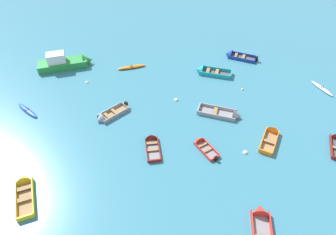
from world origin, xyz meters
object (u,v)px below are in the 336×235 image
object	(u,v)px
kayak_white_outer_left	(322,88)
mooring_buoy_between_boats_left	(176,100)
mooring_buoy_trailing	(242,90)
mooring_buoy_far_field	(245,153)
rowboat_red_near_left	(202,144)
kayak_blue_far_right	(27,110)
kayak_orange_cluster_inner	(132,67)
rowboat_grey_back_row_left	(229,115)
rowboat_yellow_midfield_left	(25,187)
rowboat_red_midfield_right	(261,221)
motor_launch_green_far_left	(66,62)
rowboat_maroon_back_row_center	(152,142)
rowboat_grey_far_back	(106,117)
rowboat_deep_blue_back_row_right	(235,56)
rowboat_turquoise_outer_right	(206,71)
mooring_buoy_between_boats_right	(87,83)
rowboat_orange_cluster_outer	(271,135)

from	to	relation	value
kayak_white_outer_left	mooring_buoy_between_boats_left	world-z (taller)	kayak_white_outer_left
mooring_buoy_trailing	mooring_buoy_far_field	distance (m)	9.35
rowboat_red_near_left	kayak_blue_far_right	bearing A→B (deg)	176.50
kayak_orange_cluster_inner	rowboat_grey_back_row_left	bearing A→B (deg)	-28.35
rowboat_yellow_midfield_left	kayak_white_outer_left	size ratio (longest dim) A/B	1.48
rowboat_red_midfield_right	motor_launch_green_far_left	size ratio (longest dim) A/B	0.65
rowboat_grey_back_row_left	rowboat_maroon_back_row_center	bearing A→B (deg)	-142.60
rowboat_maroon_back_row_center	rowboat_grey_far_back	world-z (taller)	rowboat_grey_far_back
rowboat_red_near_left	motor_launch_green_far_left	bearing A→B (deg)	151.24
kayak_white_outer_left	rowboat_deep_blue_back_row_right	bearing A→B (deg)	152.42
rowboat_maroon_back_row_center	mooring_buoy_between_boats_left	distance (m)	6.60
rowboat_deep_blue_back_row_right	rowboat_grey_back_row_left	distance (m)	11.69
rowboat_maroon_back_row_center	rowboat_turquoise_outer_right	size ratio (longest dim) A/B	0.78
rowboat_turquoise_outer_right	rowboat_red_near_left	bearing A→B (deg)	-85.95
kayak_white_outer_left	mooring_buoy_trailing	bearing A→B (deg)	-168.07
rowboat_red_near_left	mooring_buoy_trailing	bearing A→B (deg)	69.45
rowboat_red_midfield_right	rowboat_red_near_left	size ratio (longest dim) A/B	1.57
rowboat_grey_far_back	rowboat_red_midfield_right	distance (m)	16.89
mooring_buoy_between_boats_right	rowboat_orange_cluster_outer	bearing A→B (deg)	-12.77
motor_launch_green_far_left	rowboat_red_near_left	bearing A→B (deg)	-28.76
rowboat_turquoise_outer_right	mooring_buoy_between_boats_right	size ratio (longest dim) A/B	12.36
kayak_orange_cluster_inner	mooring_buoy_between_boats_left	xyz separation A→B (m)	(6.47, -5.09, -0.16)
rowboat_maroon_back_row_center	mooring_buoy_far_field	size ratio (longest dim) A/B	7.95
kayak_blue_far_right	rowboat_red_near_left	world-z (taller)	rowboat_red_near_left
rowboat_grey_far_back	rowboat_deep_blue_back_row_right	xyz separation A→B (m)	(12.04, 14.40, 0.00)
rowboat_grey_far_back	rowboat_red_near_left	xyz separation A→B (m)	(9.70, -1.78, -0.05)
rowboat_grey_far_back	rowboat_deep_blue_back_row_right	world-z (taller)	rowboat_deep_blue_back_row_right
mooring_buoy_between_boats_left	rowboat_yellow_midfield_left	bearing A→B (deg)	-126.11
kayak_white_outer_left	mooring_buoy_between_boats_left	size ratio (longest dim) A/B	6.13
rowboat_yellow_midfield_left	mooring_buoy_between_boats_right	world-z (taller)	rowboat_yellow_midfield_left
motor_launch_green_far_left	mooring_buoy_between_boats_right	size ratio (longest dim) A/B	18.60
rowboat_red_midfield_right	rowboat_grey_back_row_left	bearing A→B (deg)	104.31
rowboat_turquoise_outer_right	mooring_buoy_trailing	bearing A→B (deg)	-30.82
rowboat_deep_blue_back_row_right	mooring_buoy_between_boats_right	size ratio (longest dim) A/B	11.88
kayak_blue_far_right	mooring_buoy_trailing	distance (m)	22.89
mooring_buoy_trailing	mooring_buoy_far_field	xyz separation A→B (m)	(0.41, -9.34, 0.00)
kayak_blue_far_right	rowboat_turquoise_outer_right	distance (m)	20.17
rowboat_maroon_back_row_center	kayak_blue_far_right	bearing A→B (deg)	172.81
rowboat_red_midfield_right	rowboat_turquoise_outer_right	size ratio (longest dim) A/B	0.98
rowboat_grey_far_back	rowboat_orange_cluster_outer	xyz separation A→B (m)	(15.88, 0.67, 0.01)
kayak_blue_far_right	mooring_buoy_trailing	world-z (taller)	kayak_blue_far_right
rowboat_deep_blue_back_row_right	rowboat_grey_back_row_left	world-z (taller)	rowboat_grey_back_row_left
rowboat_deep_blue_back_row_right	rowboat_red_near_left	world-z (taller)	rowboat_deep_blue_back_row_right
kayak_orange_cluster_inner	rowboat_red_near_left	size ratio (longest dim) A/B	1.22
rowboat_yellow_midfield_left	mooring_buoy_between_boats_left	xyz separation A→B (m)	(9.67, 13.25, -0.20)
rowboat_maroon_back_row_center	rowboat_red_midfield_right	bearing A→B (deg)	-32.13
rowboat_turquoise_outer_right	motor_launch_green_far_left	bearing A→B (deg)	-172.97
rowboat_yellow_midfield_left	kayak_blue_far_right	bearing A→B (deg)	119.87
kayak_white_outer_left	mooring_buoy_between_boats_left	xyz separation A→B (m)	(-15.54, -5.16, -0.14)
rowboat_grey_back_row_left	rowboat_red_near_left	world-z (taller)	rowboat_grey_back_row_left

